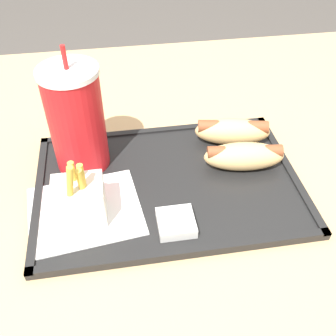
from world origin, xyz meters
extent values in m
cube|color=tan|center=(0.00, 0.00, 0.37)|extent=(1.24, 0.98, 0.74)
cube|color=black|center=(-0.04, -0.04, 0.74)|extent=(0.42, 0.29, 0.01)
cube|color=black|center=(-0.04, -0.18, 0.75)|extent=(0.42, 0.01, 0.00)
cube|color=black|center=(-0.04, 0.10, 0.75)|extent=(0.42, 0.01, 0.00)
cube|color=black|center=(-0.24, -0.04, 0.75)|extent=(0.01, 0.29, 0.00)
cube|color=black|center=(0.17, -0.04, 0.75)|extent=(0.01, 0.29, 0.00)
cube|color=white|center=(-0.17, -0.08, 0.75)|extent=(0.18, 0.16, 0.00)
cylinder|color=red|center=(-0.17, 0.03, 0.83)|extent=(0.09, 0.09, 0.17)
cylinder|color=white|center=(-0.17, 0.03, 0.92)|extent=(0.09, 0.09, 0.01)
cylinder|color=red|center=(-0.17, 0.03, 0.94)|extent=(0.01, 0.01, 0.03)
ellipsoid|color=#DBB270|center=(0.09, 0.04, 0.77)|extent=(0.14, 0.07, 0.05)
cylinder|color=brown|center=(0.09, 0.04, 0.78)|extent=(0.12, 0.05, 0.02)
ellipsoid|color=#DBB270|center=(0.09, -0.02, 0.77)|extent=(0.14, 0.06, 0.05)
cylinder|color=brown|center=(0.09, -0.02, 0.78)|extent=(0.12, 0.03, 0.02)
cube|color=silver|center=(-0.17, -0.09, 0.78)|extent=(0.07, 0.06, 0.06)
cylinder|color=gold|center=(-0.18, -0.11, 0.82)|extent=(0.02, 0.01, 0.08)
cylinder|color=gold|center=(-0.16, -0.09, 0.81)|extent=(0.01, 0.01, 0.07)
cylinder|color=gold|center=(-0.17, -0.10, 0.81)|extent=(0.01, 0.02, 0.08)
cylinder|color=gold|center=(-0.18, -0.08, 0.81)|extent=(0.01, 0.01, 0.07)
cylinder|color=gold|center=(-0.17, -0.08, 0.80)|extent=(0.02, 0.02, 0.06)
cube|color=silver|center=(-0.04, -0.13, 0.75)|extent=(0.05, 0.05, 0.02)
cube|color=white|center=(-0.04, -0.13, 0.76)|extent=(0.04, 0.04, 0.00)
camera|label=1|loc=(-0.11, -0.49, 1.19)|focal=42.00mm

